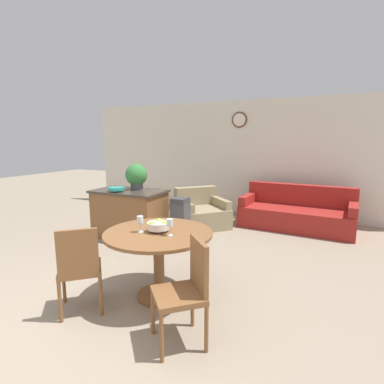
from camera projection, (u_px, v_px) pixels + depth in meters
ground_plane at (59, 336)px, 2.75m from camera, size 24.00×24.00×0.00m
wall_back at (234, 158)px, 7.29m from camera, size 8.00×0.09×2.70m
dining_table at (159, 247)px, 3.35m from camera, size 1.21×1.21×0.78m
dining_chair_near_left at (79, 265)px, 3.04m from camera, size 0.59×0.59×0.93m
dining_chair_near_right at (186, 287)px, 2.60m from camera, size 0.59×0.59×0.93m
fruit_bowl at (158, 225)px, 3.31m from camera, size 0.24×0.24×0.13m
wine_glass_left at (140, 220)px, 3.28m from camera, size 0.07×0.07×0.18m
wine_glass_right at (170, 223)px, 3.16m from camera, size 0.07×0.07×0.18m
kitchen_island at (130, 214)px, 5.51m from camera, size 1.30×0.78×0.88m
teal_bowl at (116, 189)px, 5.28m from camera, size 0.29×0.29×0.08m
potted_plant at (136, 176)px, 5.48m from camera, size 0.40×0.40×0.47m
trash_bin at (180, 219)px, 5.35m from camera, size 0.28×0.29×0.77m
couch at (297, 214)px, 6.12m from camera, size 2.24×1.10×0.86m
armchair at (201, 213)px, 6.24m from camera, size 1.31×1.31×0.78m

